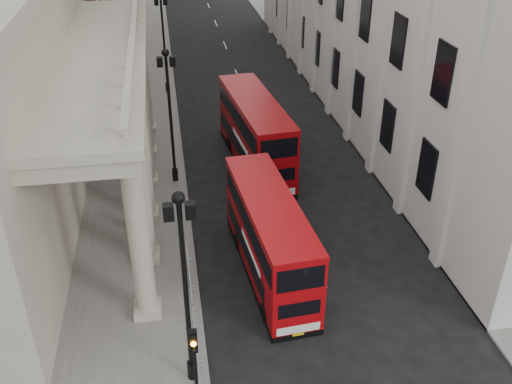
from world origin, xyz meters
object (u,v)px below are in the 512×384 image
(traffic_light, at_px, (195,360))
(lamp_post_south, at_px, (185,280))
(pedestrian_c, at_px, (142,161))
(lamp_post_mid, at_px, (170,108))
(pedestrian_a, at_px, (132,218))
(bus_near, at_px, (270,236))
(bus_far, at_px, (255,131))
(pedestrian_b, at_px, (104,167))
(lamp_post_north, at_px, (164,37))

(traffic_light, bearing_deg, lamp_post_south, 92.84)
(lamp_post_south, bearing_deg, pedestrian_c, 96.58)
(lamp_post_south, bearing_deg, traffic_light, -87.16)
(lamp_post_mid, bearing_deg, pedestrian_a, -115.12)
(bus_near, bearing_deg, pedestrian_c, 114.40)
(traffic_light, height_order, pedestrian_c, traffic_light)
(bus_far, bearing_deg, pedestrian_a, -144.30)
(lamp_post_south, distance_m, pedestrian_b, 17.98)
(pedestrian_a, bearing_deg, lamp_post_mid, 69.19)
(lamp_post_south, xyz_separation_m, lamp_post_north, (0.00, 32.00, 0.00))
(lamp_post_south, relative_size, lamp_post_north, 1.00)
(lamp_post_mid, bearing_deg, lamp_post_south, -90.00)
(bus_near, bearing_deg, lamp_post_mid, 108.26)
(lamp_post_north, distance_m, bus_near, 26.35)
(lamp_post_mid, height_order, pedestrian_c, lamp_post_mid)
(lamp_post_north, bearing_deg, pedestrian_a, -96.65)
(bus_far, height_order, pedestrian_a, bus_far)
(lamp_post_mid, bearing_deg, bus_far, 16.93)
(lamp_post_mid, xyz_separation_m, pedestrian_b, (-4.33, 0.99, -3.99))
(pedestrian_b, distance_m, pedestrian_c, 2.36)
(lamp_post_north, height_order, bus_far, lamp_post_north)
(lamp_post_north, xyz_separation_m, pedestrian_c, (-1.99, -14.77, -3.91))
(pedestrian_c, bearing_deg, pedestrian_a, -72.00)
(bus_near, height_order, pedestrian_b, bus_near)
(lamp_post_north, bearing_deg, pedestrian_c, -97.66)
(lamp_post_north, bearing_deg, traffic_light, -89.83)
(pedestrian_c, bearing_deg, bus_near, -38.73)
(lamp_post_south, distance_m, bus_far, 18.59)
(traffic_light, xyz_separation_m, pedestrian_c, (-2.09, 19.25, -2.11))
(lamp_post_south, xyz_separation_m, pedestrian_b, (-4.33, 16.99, -3.99))
(traffic_light, distance_m, pedestrian_a, 13.17)
(lamp_post_north, bearing_deg, bus_far, -69.63)
(traffic_light, height_order, bus_near, traffic_light)
(lamp_post_mid, height_order, bus_near, lamp_post_mid)
(bus_far, distance_m, pedestrian_a, 10.54)
(traffic_light, distance_m, pedestrian_b, 19.64)
(bus_far, xyz_separation_m, pedestrian_c, (-7.32, -0.40, -1.35))
(pedestrian_b, height_order, pedestrian_c, pedestrian_c)
(lamp_post_south, xyz_separation_m, lamp_post_mid, (0.00, 16.00, 0.00))
(lamp_post_north, xyz_separation_m, pedestrian_a, (-2.48, -21.30, -4.01))
(pedestrian_c, bearing_deg, lamp_post_south, -61.07)
(pedestrian_a, bearing_deg, pedestrian_c, 89.95)
(lamp_post_mid, bearing_deg, lamp_post_north, 90.00)
(pedestrian_a, xyz_separation_m, pedestrian_b, (-1.85, 6.29, 0.02))
(pedestrian_b, bearing_deg, pedestrian_a, 117.32)
(traffic_light, bearing_deg, lamp_post_mid, 90.32)
(pedestrian_b, relative_size, pedestrian_c, 0.91)
(pedestrian_a, bearing_deg, pedestrian_b, 110.70)
(bus_near, height_order, bus_far, bus_far)
(pedestrian_c, bearing_deg, traffic_light, -61.46)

